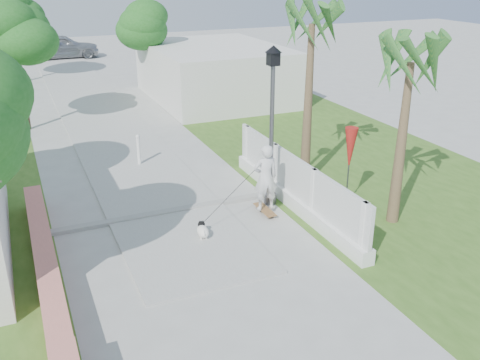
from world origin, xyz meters
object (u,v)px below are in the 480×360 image
street_lamp (272,121)px  patio_umbrella (350,149)px  dog (203,230)px  parked_car (62,47)px  bollard (139,149)px  skateboarder (242,190)px

street_lamp → patio_umbrella: size_ratio=1.93×
street_lamp → patio_umbrella: bearing=-27.8°
street_lamp → patio_umbrella: street_lamp is taller
street_lamp → dog: street_lamp is taller
dog → patio_umbrella: bearing=13.1°
street_lamp → parked_car: (-2.60, 27.77, -1.58)m
patio_umbrella → bollard: bearing=129.9°
patio_umbrella → street_lamp: bearing=152.2°
patio_umbrella → parked_car: bearing=98.9°
street_lamp → skateboarder: (-1.18, -0.67, -1.54)m
bollard → patio_umbrella: 7.25m
skateboarder → parked_car: (-1.42, 28.44, -0.04)m
bollard → parked_car: 23.27m
bollard → parked_car: (0.10, 23.27, 0.26)m
parked_car → street_lamp: bearing=-175.0°
bollard → dog: (0.22, -5.72, -0.35)m
skateboarder → patio_umbrella: bearing=178.0°
parked_car → dog: bearing=179.9°
patio_umbrella → dog: 4.62m
bollard → skateboarder: 5.39m
street_lamp → skateboarder: 2.05m
street_lamp → bollard: 5.56m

